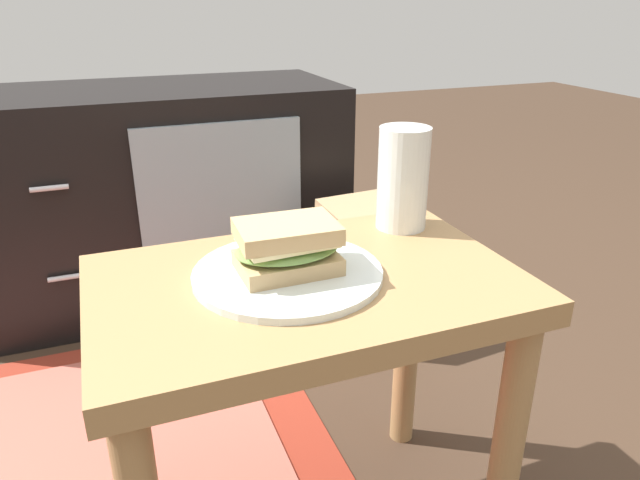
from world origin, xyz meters
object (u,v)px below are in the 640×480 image
tv_cabinet (164,194)px  sandwich_front (287,247)px  beer_glass (403,180)px  paper_bag (368,268)px  plate (288,273)px

tv_cabinet → sandwich_front: bearing=-86.5°
beer_glass → paper_bag: beer_glass is taller
tv_cabinet → beer_glass: bearing=-71.3°
tv_cabinet → sandwich_front: size_ratio=6.92×
tv_cabinet → beer_glass: (0.28, -0.83, 0.25)m
beer_glass → paper_bag: bearing=70.0°
sandwich_front → beer_glass: bearing=25.6°
plate → sandwich_front: 0.04m
sandwich_front → paper_bag: (0.38, 0.53, -0.33)m
sandwich_front → plate: bearing=0.0°
paper_bag → beer_glass: bearing=-110.0°
plate → paper_bag: (0.38, 0.53, -0.30)m
plate → paper_bag: 0.71m
sandwich_front → beer_glass: size_ratio=0.87×
plate → paper_bag: plate is taller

